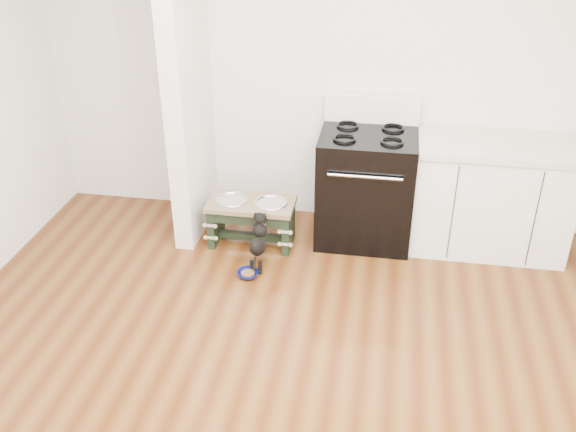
# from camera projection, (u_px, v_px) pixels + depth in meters

# --- Properties ---
(ground) EXTENTS (5.00, 5.00, 0.00)m
(ground) POSITION_uv_depth(u_px,v_px,m) (293.00, 426.00, 3.62)
(ground) COLOR #48220C
(ground) RESTS_ON ground
(room_shell) EXTENTS (5.00, 5.00, 5.00)m
(room_shell) POSITION_uv_depth(u_px,v_px,m) (294.00, 165.00, 2.82)
(room_shell) COLOR silver
(room_shell) RESTS_ON ground
(partition_wall) EXTENTS (0.15, 0.80, 2.70)m
(partition_wall) POSITION_uv_depth(u_px,v_px,m) (187.00, 73.00, 4.93)
(partition_wall) COLOR silver
(partition_wall) RESTS_ON ground
(oven_range) EXTENTS (0.76, 0.69, 1.14)m
(oven_range) POSITION_uv_depth(u_px,v_px,m) (366.00, 185.00, 5.20)
(oven_range) COLOR black
(oven_range) RESTS_ON ground
(cabinet_run) EXTENTS (1.24, 0.64, 0.91)m
(cabinet_run) POSITION_uv_depth(u_px,v_px,m) (490.00, 196.00, 5.09)
(cabinet_run) COLOR white
(cabinet_run) RESTS_ON ground
(dog_feeder) EXTENTS (0.70, 0.37, 0.40)m
(dog_feeder) POSITION_uv_depth(u_px,v_px,m) (251.00, 214.00, 5.20)
(dog_feeder) COLOR black
(dog_feeder) RESTS_ON ground
(puppy) EXTENTS (0.12, 0.36, 0.42)m
(puppy) POSITION_uv_depth(u_px,v_px,m) (258.00, 240.00, 4.93)
(puppy) COLOR black
(puppy) RESTS_ON ground
(floor_bowl) EXTENTS (0.21, 0.21, 0.05)m
(floor_bowl) POSITION_uv_depth(u_px,v_px,m) (248.00, 274.00, 4.89)
(floor_bowl) COLOR #0C1158
(floor_bowl) RESTS_ON ground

